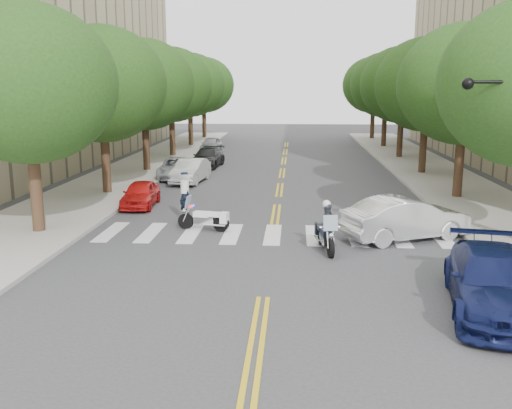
# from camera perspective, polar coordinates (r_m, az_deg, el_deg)

# --- Properties ---
(ground) EXTENTS (140.00, 140.00, 0.00)m
(ground) POSITION_cam_1_polar(r_m,az_deg,el_deg) (15.27, 0.73, -9.29)
(ground) COLOR #38383A
(ground) RESTS_ON ground
(sidewalk_left) EXTENTS (5.00, 60.00, 0.15)m
(sidewalk_left) POSITION_cam_1_polar(r_m,az_deg,el_deg) (38.04, -11.85, 3.35)
(sidewalk_left) COLOR #9E9991
(sidewalk_left) RESTS_ON ground
(sidewalk_right) EXTENTS (5.00, 60.00, 0.15)m
(sidewalk_right) POSITION_cam_1_polar(r_m,az_deg,el_deg) (37.65, 17.26, 2.99)
(sidewalk_right) COLOR #9E9991
(sidewalk_right) RESTS_ON ground
(tree_l_0) EXTENTS (6.40, 6.40, 8.45)m
(tree_l_0) POSITION_cam_1_polar(r_m,az_deg,el_deg) (22.37, -21.88, 11.13)
(tree_l_0) COLOR #382316
(tree_l_0) RESTS_ON ground
(tree_l_1) EXTENTS (6.40, 6.40, 8.45)m
(tree_l_1) POSITION_cam_1_polar(r_m,az_deg,el_deg) (29.80, -15.17, 11.52)
(tree_l_1) COLOR #382316
(tree_l_1) RESTS_ON ground
(tree_l_2) EXTENTS (6.40, 6.40, 8.45)m
(tree_l_2) POSITION_cam_1_polar(r_m,az_deg,el_deg) (37.47, -11.16, 11.67)
(tree_l_2) COLOR #382316
(tree_l_2) RESTS_ON ground
(tree_l_3) EXTENTS (6.40, 6.40, 8.45)m
(tree_l_3) POSITION_cam_1_polar(r_m,az_deg,el_deg) (45.25, -8.52, 11.75)
(tree_l_3) COLOR #382316
(tree_l_3) RESTS_ON ground
(tree_l_4) EXTENTS (6.40, 6.40, 8.45)m
(tree_l_4) POSITION_cam_1_polar(r_m,az_deg,el_deg) (53.09, -6.65, 11.78)
(tree_l_4) COLOR #382316
(tree_l_4) RESTS_ON ground
(tree_l_5) EXTENTS (6.40, 6.40, 8.45)m
(tree_l_5) POSITION_cam_1_polar(r_m,az_deg,el_deg) (60.98, -5.27, 11.80)
(tree_l_5) COLOR #382316
(tree_l_5) RESTS_ON ground
(tree_r_1) EXTENTS (6.40, 6.40, 8.45)m
(tree_r_1) POSITION_cam_1_polar(r_m,az_deg,el_deg) (29.34, 20.15, 11.21)
(tree_r_1) COLOR #382316
(tree_r_1) RESTS_ON ground
(tree_r_2) EXTENTS (6.40, 6.40, 8.45)m
(tree_r_2) POSITION_cam_1_polar(r_m,az_deg,el_deg) (37.10, 16.71, 11.41)
(tree_r_2) COLOR #382316
(tree_r_2) RESTS_ON ground
(tree_r_3) EXTENTS (6.40, 6.40, 8.45)m
(tree_r_3) POSITION_cam_1_polar(r_m,az_deg,el_deg) (44.95, 14.46, 11.51)
(tree_r_3) COLOR #382316
(tree_r_3) RESTS_ON ground
(tree_r_4) EXTENTS (6.40, 6.40, 8.45)m
(tree_r_4) POSITION_cam_1_polar(r_m,az_deg,el_deg) (52.84, 12.88, 11.57)
(tree_r_4) COLOR #382316
(tree_r_4) RESTS_ON ground
(tree_r_5) EXTENTS (6.40, 6.40, 8.45)m
(tree_r_5) POSITION_cam_1_polar(r_m,az_deg,el_deg) (60.76, 11.71, 11.61)
(tree_r_5) COLOR #382316
(tree_r_5) RESTS_ON ground
(motorcycle_police) EXTENTS (0.80, 2.16, 1.76)m
(motorcycle_police) POSITION_cam_1_polar(r_m,az_deg,el_deg) (19.39, 6.99, -2.35)
(motorcycle_police) COLOR black
(motorcycle_police) RESTS_ON ground
(motorcycle_parked) EXTENTS (2.06, 0.75, 1.34)m
(motorcycle_parked) POSITION_cam_1_polar(r_m,az_deg,el_deg) (22.04, -4.85, -1.43)
(motorcycle_parked) COLOR black
(motorcycle_parked) RESTS_ON ground
(officer_standing) EXTENTS (0.70, 0.70, 1.63)m
(officer_standing) POSITION_cam_1_polar(r_m,az_deg,el_deg) (23.63, -7.11, 0.29)
(officer_standing) COLOR black
(officer_standing) RESTS_ON ground
(convertible) EXTENTS (4.99, 3.45, 1.56)m
(convertible) POSITION_cam_1_polar(r_m,az_deg,el_deg) (21.34, 14.78, -1.36)
(convertible) COLOR silver
(convertible) RESTS_ON ground
(sedan_blue) EXTENTS (3.01, 5.50, 1.51)m
(sedan_blue) POSITION_cam_1_polar(r_m,az_deg,el_deg) (15.34, 22.69, -7.13)
(sedan_blue) COLOR #101744
(sedan_blue) RESTS_ON ground
(parked_car_a) EXTENTS (1.60, 3.58, 1.20)m
(parked_car_a) POSITION_cam_1_polar(r_m,az_deg,el_deg) (26.84, -11.47, 1.05)
(parked_car_a) COLOR red
(parked_car_a) RESTS_ON ground
(parked_car_b) EXTENTS (1.84, 4.24, 1.36)m
(parked_car_b) POSITION_cam_1_polar(r_m,az_deg,el_deg) (33.12, -6.57, 3.36)
(parked_car_b) COLOR #BCBCBC
(parked_car_b) RESTS_ON ground
(parked_car_c) EXTENTS (2.44, 4.62, 1.24)m
(parked_car_c) POSITION_cam_1_polar(r_m,az_deg,el_deg) (34.80, -7.91, 3.63)
(parked_car_c) COLOR #AAADB2
(parked_car_c) RESTS_ON ground
(parked_car_d) EXTENTS (2.13, 4.54, 1.28)m
(parked_car_d) POSITION_cam_1_polar(r_m,az_deg,el_deg) (39.48, -4.87, 4.69)
(parked_car_d) COLOR black
(parked_car_d) RESTS_ON ground
(parked_car_e) EXTENTS (1.67, 3.68, 1.23)m
(parked_car_e) POSITION_cam_1_polar(r_m,az_deg,el_deg) (48.73, -4.52, 6.01)
(parked_car_e) COLOR #97979C
(parked_car_e) RESTS_ON ground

